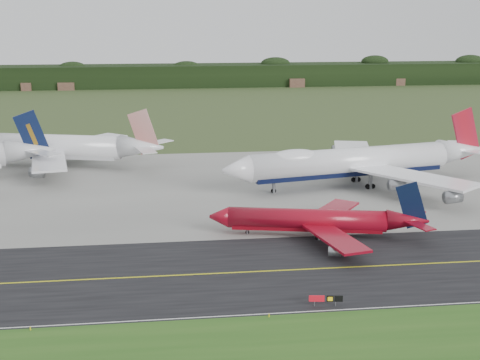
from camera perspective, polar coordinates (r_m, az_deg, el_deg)
name	(u,v)px	position (r m, az deg, el deg)	size (l,w,h in m)	color
ground	(264,262)	(112.06, 2.02, -7.02)	(600.00, 600.00, 0.00)	#2D4520
taxiway	(267,271)	(108.39, 2.35, -7.77)	(400.00, 32.00, 0.02)	black
apron	(230,186)	(160.26, -0.84, -0.48)	(400.00, 78.00, 0.01)	slate
taxiway_centreline	(267,271)	(108.38, 2.35, -7.76)	(400.00, 0.40, 0.00)	#C7C412
taxiway_edge_line	(286,313)	(94.40, 3.91, -11.23)	(400.00, 0.25, 0.00)	silver
horizon_treeline	(187,77)	(378.93, -4.54, 8.79)	(700.00, 25.00, 12.00)	black
jet_ba_747	(358,161)	(161.27, 10.07, 1.58)	(69.54, 56.76, 17.58)	white
jet_red_737	(319,221)	(124.45, 6.75, -3.46)	(40.23, 32.27, 10.94)	maroon
jet_star_tail	(53,147)	(185.74, -15.66, 2.73)	(60.71, 49.67, 16.25)	white
taxiway_sign	(326,299)	(96.51, 7.32, -10.02)	(4.76, 0.84, 1.59)	slate
edge_marker_left	(30,328)	(93.56, -17.46, -11.99)	(0.16, 0.16, 0.50)	yellow
edge_marker_center	(269,315)	(93.01, 2.49, -11.47)	(0.16, 0.16, 0.50)	yellow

